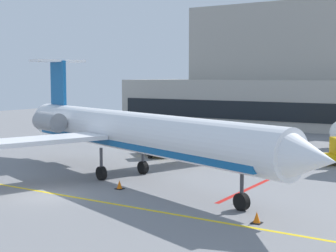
% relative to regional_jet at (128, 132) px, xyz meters
% --- Properties ---
extents(ground, '(120.00, 120.00, 0.11)m').
position_rel_regional_jet_xyz_m(ground, '(-1.07, -6.42, -3.20)').
color(ground, slate).
extents(terminal_building, '(56.95, 15.71, 16.83)m').
position_rel_regional_jet_xyz_m(terminal_building, '(-0.31, 41.95, 3.05)').
color(terminal_building, '#ADA89E').
rests_on(terminal_building, ground).
extents(regional_jet, '(29.71, 23.99, 8.11)m').
position_rel_regional_jet_xyz_m(regional_jet, '(0.00, 0.00, 0.00)').
color(regional_jet, white).
rests_on(regional_jet, ground).
extents(baggage_tug, '(4.27, 4.03, 1.89)m').
position_rel_regional_jet_xyz_m(baggage_tug, '(-3.72, 9.02, -2.26)').
color(baggage_tug, '#E5B20C').
rests_on(baggage_tug, ground).
extents(pushback_tractor, '(4.10, 3.56, 2.09)m').
position_rel_regional_jet_xyz_m(pushback_tractor, '(10.19, 12.77, -2.19)').
color(pushback_tractor, '#E5B20C').
rests_on(pushback_tractor, ground).
extents(safety_cone_alpha, '(0.47, 0.47, 0.55)m').
position_rel_regional_jet_xyz_m(safety_cone_alpha, '(1.46, -2.84, -2.90)').
color(safety_cone_alpha, orange).
rests_on(safety_cone_alpha, ground).
extents(safety_cone_bravo, '(0.47, 0.47, 0.55)m').
position_rel_regional_jet_xyz_m(safety_cone_bravo, '(11.24, -5.09, -2.90)').
color(safety_cone_bravo, orange).
rests_on(safety_cone_bravo, ground).
extents(safety_cone_charlie, '(0.47, 0.47, 0.55)m').
position_rel_regional_jet_xyz_m(safety_cone_charlie, '(9.00, -2.04, -2.90)').
color(safety_cone_charlie, orange).
rests_on(safety_cone_charlie, ground).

